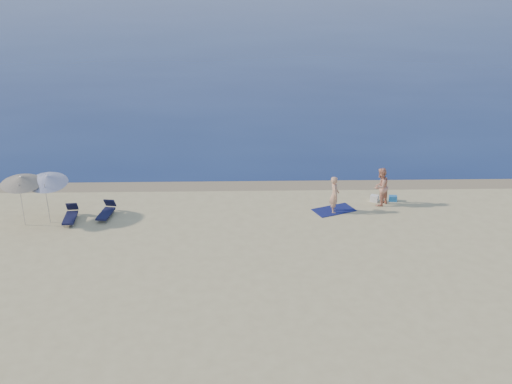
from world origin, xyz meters
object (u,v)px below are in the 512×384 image
person_right (381,187)px  umbrella_near (47,179)px  blue_cooler (393,198)px  person_left (334,195)px

person_right → umbrella_near: umbrella_near is taller
blue_cooler → umbrella_near: 16.87m
person_left → blue_cooler: (3.18, 1.28, -0.77)m
person_right → umbrella_near: 15.98m
person_right → blue_cooler: (0.78, 0.45, -0.83)m
person_left → blue_cooler: bearing=-66.5°
person_left → person_right: 2.54m
person_left → blue_cooler: person_left is taller
umbrella_near → person_right: bearing=-6.3°
person_left → blue_cooler: size_ratio=4.53×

